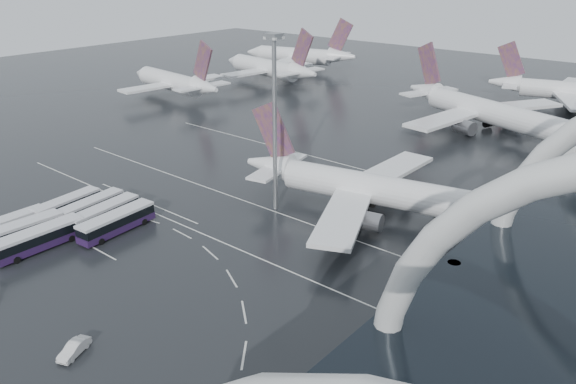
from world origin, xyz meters
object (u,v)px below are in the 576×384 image
Objects in this scene: bus_row_near_b at (91,207)px; gse_cart_belly_d at (501,254)px; airliner_gate_c at (576,92)px; bus_row_far_b at (20,232)px; van_curve_c at (74,349)px; airliner_main at (374,190)px; airliner_gate_b at (485,111)px; bus_row_near_c at (104,214)px; gse_cart_belly_b at (481,224)px; bus_row_near_d at (117,222)px; gse_cart_belly_e at (441,210)px; jet_remote_mid at (270,69)px; jet_remote_far at (301,56)px; bus_row_near_a at (67,205)px; bus_row_far_a at (9,225)px; jet_remote_west at (175,83)px; bus_row_far_c at (39,238)px; floodlight_mast at (275,103)px.

gse_cart_belly_d is at bearing -69.68° from bus_row_near_b.
airliner_gate_c is 154.27m from bus_row_far_b.
bus_row_far_b is 2.97× the size of van_curve_c.
airliner_gate_b is at bearing 83.34° from airliner_main.
gse_cart_belly_b is at bearing -58.23° from bus_row_near_c.
bus_row_near_d is 54.97m from gse_cart_belly_e.
jet_remote_mid reaches higher than van_curve_c.
jet_remote_far is at bearing 138.73° from gse_cart_belly_e.
bus_row_far_a is (-0.09, -10.05, -0.04)m from bus_row_near_a.
airliner_main reaches higher than bus_row_near_c.
bus_row_near_a is 5.99× the size of gse_cart_belly_b.
jet_remote_west is at bearing 166.02° from gse_cart_belly_b.
bus_row_far_c is 6.72× the size of gse_cart_belly_d.
van_curve_c is at bearing -103.37° from gse_cart_belly_e.
airliner_gate_b is at bearing 68.48° from van_curve_c.
jet_remote_mid is at bearing 128.80° from airliner_main.
airliner_gate_b is 56.88m from gse_cart_belly_e.
jet_remote_mid is 149.49m from van_curve_c.
airliner_main is 1.02× the size of airliner_gate_c.
gse_cart_belly_d is at bearing -68.96° from bus_row_near_a.
jet_remote_west is 114.96m from gse_cart_belly_b.
jet_remote_west is 98.32m from bus_row_far_b.
gse_cart_belly_e is at bearing -56.26° from bus_row_near_b.
airliner_gate_c is at bearing 99.54° from gse_cart_belly_d.
airliner_main is 24.68× the size of gse_cart_belly_b.
bus_row_near_a is at bearing -151.68° from airliner_main.
airliner_gate_b is 1.84× the size of floodlight_mast.
airliner_main is 43.26m from bus_row_near_d.
floodlight_mast is (80.33, -43.95, 14.00)m from jet_remote_west.
jet_remote_far reaches higher than bus_row_far_a.
bus_row_far_b is at bearing -121.84° from airliner_gate_c.
bus_row_far_b is (-4.20, -12.24, 0.01)m from bus_row_near_c.
bus_row_far_a is at bearing -123.28° from airliner_gate_c.
airliner_gate_c reaches higher than airliner_main.
airliner_gate_c is 1.68× the size of floodlight_mast.
jet_remote_west is at bearing 38.05° from bus_row_far_c.
bus_row_far_b is 74.07m from gse_cart_belly_b.
airliner_main is 104.07m from airliner_gate_c.
airliner_main reaches higher than gse_cart_belly_d.
jet_remote_far is at bearing 24.43° from bus_row_far_b.
gse_cart_belly_d is at bearing -62.73° from bus_row_near_d.
airliner_gate_c is 1.08× the size of jet_remote_mid.
floodlight_mast is at bearing -152.53° from gse_cart_belly_b.
airliner_gate_b is 99.38m from bus_row_near_b.
airliner_gate_c is 11.57× the size of van_curve_c.
bus_row_near_a is 0.96× the size of bus_row_near_c.
jet_remote_mid is at bearing 148.20° from gse_cart_belly_b.
jet_remote_far is 21.61× the size of gse_cart_belly_e.
gse_cart_belly_e is (103.94, -27.01, -4.48)m from jet_remote_west.
gse_cart_belly_e is (41.18, 51.54, -1.26)m from bus_row_far_c.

